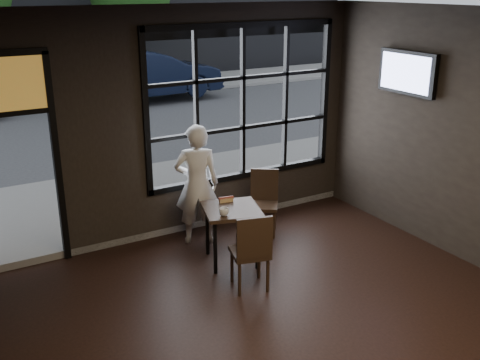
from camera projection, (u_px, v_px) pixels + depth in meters
ceiling at (340, 16)px, 4.25m from camera, size 6.00×7.00×0.02m
window_frame at (243, 103)px, 8.14m from camera, size 3.06×0.12×2.28m
cafe_table at (232, 235)px, 7.24m from camera, size 0.86×0.86×0.75m
chair_near at (250, 250)px, 6.58m from camera, size 0.51×0.51×0.98m
chair_window at (263, 204)px, 8.03m from camera, size 0.56×0.56×0.93m
man at (197, 184)px, 7.67m from camera, size 0.72×0.61×1.69m
hotdog at (226, 200)px, 7.31m from camera, size 0.21×0.11×0.06m
cup at (224, 212)px, 6.87m from camera, size 0.14×0.14×0.10m
tv at (407, 73)px, 7.60m from camera, size 0.11×1.00×0.58m
navy_car at (149, 75)px, 16.96m from camera, size 4.50×1.81×1.46m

